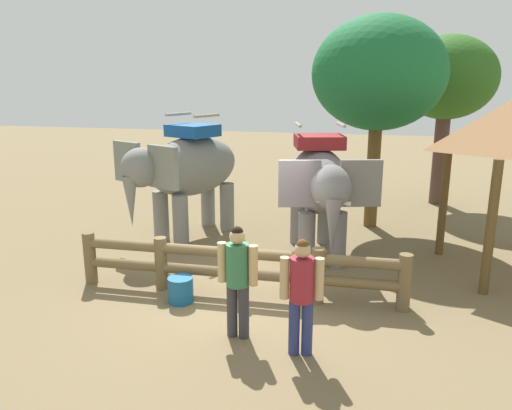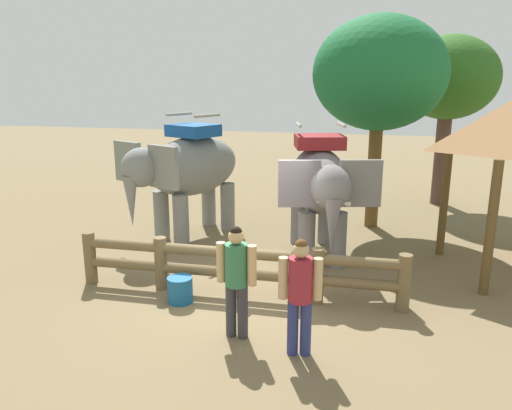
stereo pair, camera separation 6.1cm
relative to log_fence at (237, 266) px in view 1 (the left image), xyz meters
The scene contains 9 objects.
ground_plane 0.63m from the log_fence, 90.00° to the right, with size 60.00×60.00×0.00m, color brown.
log_fence is the anchor object (origin of this frame).
elephant_near_left 4.07m from the log_fence, 124.43° to the left, with size 2.81×3.75×3.17m.
elephant_center 2.96m from the log_fence, 63.26° to the left, with size 2.36×3.65×3.06m.
tourist_woman_in_black 2.35m from the log_fence, 50.20° to the right, with size 0.63×0.40×1.80m.
tourist_man_in_blue 1.62m from the log_fence, 73.66° to the right, with size 0.65×0.38×1.83m.
tree_far_left 6.82m from the log_fence, 66.06° to the left, with size 3.49×3.49×5.63m.
tree_back_center 10.22m from the log_fence, 62.51° to the left, with size 3.06×3.06×5.36m.
feed_bucket 1.13m from the log_fence, 150.79° to the right, with size 0.46×0.46×0.48m.
Camera 1 is at (2.40, -8.21, 3.98)m, focal length 34.76 mm.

